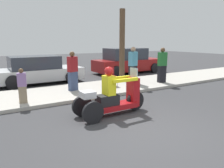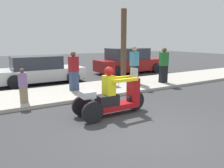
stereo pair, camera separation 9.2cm
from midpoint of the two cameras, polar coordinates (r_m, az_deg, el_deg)
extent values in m
plane|color=#38383A|center=(5.47, 9.59, -12.12)|extent=(60.00, 60.00, 0.00)
cube|color=#B2ADA3|center=(9.26, -9.07, -1.92)|extent=(28.00, 2.80, 0.12)
cylinder|color=black|center=(6.91, 6.54, -4.37)|extent=(0.61, 0.10, 0.61)
cylinder|color=black|center=(5.79, -4.62, -7.47)|extent=(0.61, 0.10, 0.61)
cylinder|color=black|center=(6.39, -7.39, -5.70)|extent=(0.61, 0.10, 0.61)
cube|color=#AD1419|center=(6.46, 0.41, -5.97)|extent=(1.56, 0.49, 0.15)
cube|color=black|center=(6.32, -0.80, -4.19)|extent=(0.62, 0.38, 0.31)
cube|color=#AD1419|center=(6.77, 5.92, -2.03)|extent=(0.24, 0.38, 0.88)
cube|color=silver|center=(6.67, 6.16, 2.92)|extent=(0.03, 0.35, 0.30)
cube|color=silver|center=(5.98, -6.00, -2.73)|extent=(0.36, 0.38, 0.18)
cube|color=yellow|center=(6.24, -0.41, -0.32)|extent=(0.26, 0.38, 0.55)
sphere|color=red|center=(6.17, -0.42, 3.36)|extent=(0.26, 0.26, 0.26)
cube|color=#515156|center=(6.31, 1.17, -4.22)|extent=(0.14, 0.14, 0.31)
cube|color=#515156|center=(6.50, 0.05, -3.73)|extent=(0.14, 0.14, 0.31)
cube|color=yellow|center=(6.28, 3.92, 1.00)|extent=(0.86, 0.09, 0.09)
cube|color=yellow|center=(6.60, 1.95, 1.54)|extent=(0.86, 0.09, 0.09)
cube|color=black|center=(10.58, 6.04, 2.48)|extent=(0.42, 0.34, 0.84)
cube|color=#4C99B7|center=(10.49, 6.13, 6.56)|extent=(0.46, 0.35, 0.67)
sphere|color=tan|center=(10.46, 6.18, 9.01)|extent=(0.23, 0.23, 0.23)
cube|color=black|center=(11.02, 13.47, 2.53)|extent=(0.39, 0.29, 0.82)
cube|color=#267233|center=(10.93, 13.65, 6.35)|extent=(0.43, 0.30, 0.65)
sphere|color=brown|center=(10.91, 13.76, 8.64)|extent=(0.22, 0.22, 0.22)
cube|color=#38476B|center=(9.17, -9.58, 0.80)|extent=(0.39, 0.32, 0.78)
cube|color=maroon|center=(9.07, -9.73, 5.14)|extent=(0.43, 0.33, 0.62)
sphere|color=brown|center=(9.03, -9.82, 7.75)|extent=(0.21, 0.21, 0.21)
cube|color=gray|center=(7.82, -21.72, -2.51)|extent=(0.28, 0.22, 0.56)
cube|color=#9972B2|center=(7.72, -21.99, 1.10)|extent=(0.31, 0.22, 0.44)
sphere|color=brown|center=(7.68, -22.16, 3.28)|extent=(0.15, 0.15, 0.15)
cylinder|color=#A5A8AD|center=(9.60, -0.34, 0.40)|extent=(0.02, 0.02, 0.44)
cylinder|color=#A5A8AD|center=(9.76, 2.08, 0.58)|extent=(0.02, 0.02, 0.44)
cylinder|color=#A5A8AD|center=(10.01, -1.23, 0.85)|extent=(0.02, 0.02, 0.44)
cylinder|color=#A5A8AD|center=(10.16, 1.10, 1.02)|extent=(0.02, 0.02, 0.44)
cube|color=maroon|center=(9.84, 0.40, 2.03)|extent=(0.51, 0.51, 0.02)
cube|color=maroon|center=(10.02, -0.06, 3.24)|extent=(0.44, 0.10, 0.38)
cube|color=silver|center=(11.78, -17.81, 2.55)|extent=(4.24, 1.82, 0.59)
cube|color=#2D333D|center=(11.67, -19.00, 5.41)|extent=(2.33, 1.63, 0.63)
cylinder|color=black|center=(11.34, -9.92, 1.83)|extent=(0.64, 0.22, 0.64)
cylinder|color=black|center=(13.03, -12.79, 2.95)|extent=(0.64, 0.22, 0.64)
cylinder|color=black|center=(10.69, -23.82, 0.45)|extent=(0.64, 0.22, 0.64)
cylinder|color=black|center=(12.48, -24.89, 1.80)|extent=(0.64, 0.22, 0.64)
cube|color=maroon|center=(14.81, 4.96, 5.03)|extent=(4.74, 1.78, 0.73)
cube|color=#2D333D|center=(14.61, 4.25, 7.86)|extent=(2.61, 1.60, 0.74)
cylinder|color=black|center=(15.12, 11.69, 4.12)|extent=(0.64, 0.22, 0.64)
cylinder|color=black|center=(16.46, 7.51, 4.84)|extent=(0.64, 0.22, 0.64)
cylinder|color=black|center=(13.25, 1.76, 3.36)|extent=(0.64, 0.22, 0.64)
cylinder|color=black|center=(14.77, -1.96, 4.18)|extent=(0.64, 0.22, 0.64)
cylinder|color=brown|center=(11.26, 3.28, 10.03)|extent=(0.28, 0.28, 3.57)
camera|label=1|loc=(0.05, -89.58, 0.08)|focal=35.00mm
camera|label=2|loc=(0.05, 90.42, -0.08)|focal=35.00mm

